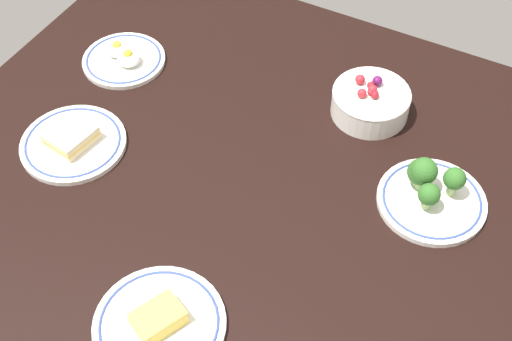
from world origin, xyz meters
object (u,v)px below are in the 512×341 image
plate_sandwich (73,142)px  plate_broccoli (431,191)px  plate_cheese (159,323)px  plate_eggs (124,58)px  bowl_berries (370,101)px

plate_sandwich → plate_broccoli: (-67.06, -19.96, 1.36)cm
plate_cheese → plate_eggs: bearing=-50.3°
plate_eggs → bowl_berries: bearing=-168.8°
plate_eggs → plate_sandwich: bearing=102.2°
plate_sandwich → plate_eggs: bearing=-77.8°
plate_sandwich → plate_cheese: plate_sandwich is taller
plate_eggs → plate_cheese: plate_eggs is taller
plate_sandwich → plate_broccoli: size_ratio=1.04×
plate_sandwich → plate_cheese: size_ratio=0.97×
bowl_berries → plate_cheese: bearing=79.4°
plate_broccoli → bowl_berries: plate_broccoli is taller
plate_eggs → plate_cheese: (-42.48, 51.15, -0.09)cm
plate_eggs → plate_broccoli: plate_broccoli is taller
plate_sandwich → bowl_berries: bowl_berries is taller
plate_broccoli → plate_cheese: (30.10, 45.56, -1.52)cm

